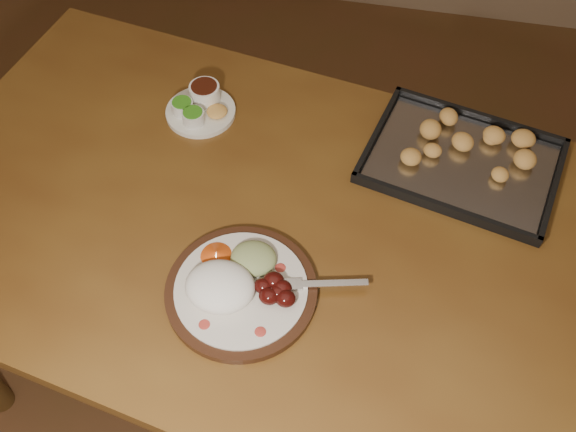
# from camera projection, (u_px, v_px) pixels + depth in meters

# --- Properties ---
(ground) EXTENTS (4.00, 4.00, 0.00)m
(ground) POSITION_uv_depth(u_px,v_px,m) (246.00, 430.00, 1.79)
(ground) COLOR brown
(ground) RESTS_ON ground
(dining_table) EXTENTS (1.64, 1.15, 0.75)m
(dining_table) POSITION_uv_depth(u_px,v_px,m) (265.00, 246.00, 1.37)
(dining_table) COLOR brown
(dining_table) RESTS_ON ground
(dinner_plate) EXTENTS (0.37, 0.28, 0.07)m
(dinner_plate) POSITION_uv_depth(u_px,v_px,m) (238.00, 286.00, 1.18)
(dinner_plate) COLOR black
(dinner_plate) RESTS_ON dining_table
(condiment_saucer) EXTENTS (0.16, 0.16, 0.05)m
(condiment_saucer) POSITION_uv_depth(u_px,v_px,m) (200.00, 106.00, 1.46)
(condiment_saucer) COLOR silver
(condiment_saucer) RESTS_ON dining_table
(baking_tray) EXTENTS (0.45, 0.38, 0.04)m
(baking_tray) POSITION_uv_depth(u_px,v_px,m) (462.00, 161.00, 1.37)
(baking_tray) COLOR black
(baking_tray) RESTS_ON dining_table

